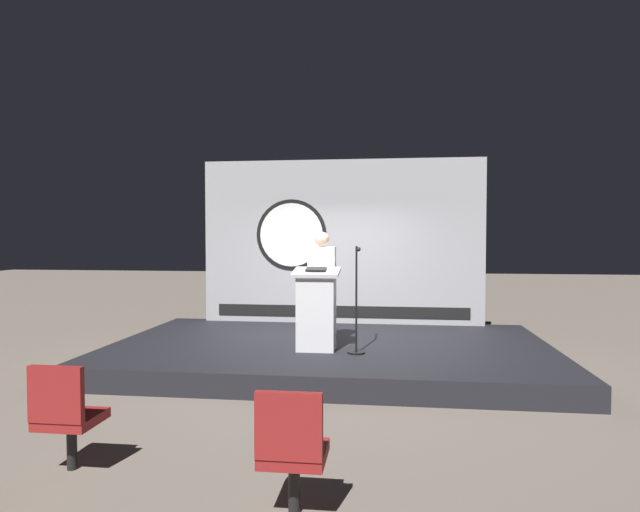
{
  "coord_description": "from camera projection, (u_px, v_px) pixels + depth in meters",
  "views": [
    {
      "loc": [
        0.87,
        -8.04,
        1.89
      ],
      "look_at": [
        -0.14,
        -0.16,
        1.6
      ],
      "focal_mm": 30.67,
      "sensor_mm": 36.0,
      "label": 1
    }
  ],
  "objects": [
    {
      "name": "audience_chair_left",
      "position": [
        292.0,
        446.0,
        3.63
      ],
      "size": [
        0.44,
        0.45,
        0.89
      ],
      "color": "black",
      "rests_on": "ground"
    },
    {
      "name": "podium",
      "position": [
        316.0,
        309.0,
        7.59
      ],
      "size": [
        0.64,
        0.5,
        1.16
      ],
      "color": "silver",
      "rests_on": "stage_platform"
    },
    {
      "name": "stage_platform",
      "position": [
        331.0,
        352.0,
        8.15
      ],
      "size": [
        6.4,
        4.0,
        0.3
      ],
      "primitive_type": "cube",
      "color": "black",
      "rests_on": "ground"
    },
    {
      "name": "microphone_stand",
      "position": [
        357.0,
        315.0,
        7.43
      ],
      "size": [
        0.24,
        0.58,
        1.45
      ],
      "color": "black",
      "rests_on": "stage_platform"
    },
    {
      "name": "ground_plane",
      "position": [
        331.0,
        362.0,
        8.15
      ],
      "size": [
        40.0,
        40.0,
        0.0
      ],
      "primitive_type": "plane",
      "color": "#6B6056"
    },
    {
      "name": "banner_display",
      "position": [
        340.0,
        242.0,
        9.92
      ],
      "size": [
        5.09,
        0.12,
        2.97
      ],
      "color": "#9E9EA3",
      "rests_on": "stage_platform"
    },
    {
      "name": "audience_chair_right",
      "position": [
        66.0,
        412.0,
        4.33
      ],
      "size": [
        0.44,
        0.45,
        0.89
      ],
      "color": "black",
      "rests_on": "ground"
    },
    {
      "name": "speaker_person",
      "position": [
        322.0,
        287.0,
        8.05
      ],
      "size": [
        0.4,
        0.26,
        1.65
      ],
      "color": "black",
      "rests_on": "stage_platform"
    }
  ]
}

